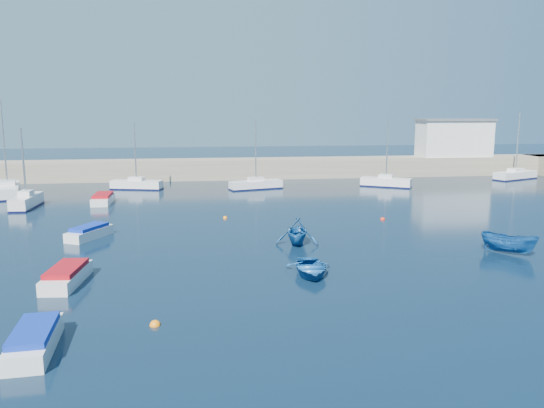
{
  "coord_description": "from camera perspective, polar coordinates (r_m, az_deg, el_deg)",
  "views": [
    {
      "loc": [
        -6.02,
        -25.36,
        9.06
      ],
      "look_at": [
        -0.23,
        16.41,
        1.6
      ],
      "focal_mm": 35.0,
      "sensor_mm": 36.0,
      "label": 1
    }
  ],
  "objects": [
    {
      "name": "sailboat_5",
      "position": [
        63.72,
        -14.36,
        2.07
      ],
      "size": [
        6.12,
        3.12,
        7.82
      ],
      "rotation": [
        0.0,
        0.0,
        1.31
      ],
      "color": "silver",
      "rests_on": "ground"
    },
    {
      "name": "buoy_0",
      "position": [
        23.75,
        -12.46,
        -12.63
      ],
      "size": [
        0.47,
        0.47,
        0.47
      ],
      "primitive_type": "sphere",
      "color": "orange",
      "rests_on": "ground"
    },
    {
      "name": "sailboat_8",
      "position": [
        77.91,
        24.7,
        2.86
      ],
      "size": [
        7.03,
        4.46,
        8.9
      ],
      "rotation": [
        0.0,
        0.0,
        1.98
      ],
      "color": "silver",
      "rests_on": "ground"
    },
    {
      "name": "sailboat_7",
      "position": [
        65.24,
        12.15,
        2.35
      ],
      "size": [
        5.92,
        4.48,
        7.88
      ],
      "rotation": [
        0.0,
        0.0,
        1.03
      ],
      "color": "silver",
      "rests_on": "ground"
    },
    {
      "name": "back_wall",
      "position": [
        72.03,
        -3.06,
        3.83
      ],
      "size": [
        96.0,
        4.5,
        2.6
      ],
      "primitive_type": "cube",
      "color": "gray",
      "rests_on": "ground"
    },
    {
      "name": "buoy_3",
      "position": [
        45.34,
        -5.06,
        -1.54
      ],
      "size": [
        0.38,
        0.38,
        0.38
      ],
      "primitive_type": "sphere",
      "color": "orange",
      "rests_on": "ground"
    },
    {
      "name": "buoy_1",
      "position": [
        45.57,
        11.81,
        -1.65
      ],
      "size": [
        0.41,
        0.41,
        0.41
      ],
      "primitive_type": "sphere",
      "color": "red",
      "rests_on": "ground"
    },
    {
      "name": "sailboat_4",
      "position": [
        63.66,
        -26.52,
        1.39
      ],
      "size": [
        4.28,
        8.12,
        10.19
      ],
      "rotation": [
        0.0,
        0.0,
        0.28
      ],
      "color": "silver",
      "rests_on": "ground"
    },
    {
      "name": "motorboat_1",
      "position": [
        40.28,
        -19.05,
        -2.89
      ],
      "size": [
        2.98,
        4.0,
        0.94
      ],
      "rotation": [
        0.0,
        0.0,
        -0.49
      ],
      "color": "silver",
      "rests_on": "ground"
    },
    {
      "name": "dinghy_center",
      "position": [
        29.87,
        4.15,
        -6.88
      ],
      "size": [
        2.86,
        3.85,
        0.76
      ],
      "primitive_type": "imported",
      "rotation": [
        0.0,
        0.0,
        -0.06
      ],
      "color": "#144D8E",
      "rests_on": "ground"
    },
    {
      "name": "ground",
      "position": [
        27.6,
        5.22,
        -9.17
      ],
      "size": [
        220.0,
        220.0,
        0.0
      ],
      "primitive_type": "plane",
      "color": "black",
      "rests_on": "ground"
    },
    {
      "name": "sailboat_6",
      "position": [
        61.93,
        -1.74,
        2.12
      ],
      "size": [
        6.41,
        3.34,
        8.09
      ],
      "rotation": [
        0.0,
        0.0,
        1.85
      ],
      "color": "silver",
      "rests_on": "ground"
    },
    {
      "name": "motorboat_0",
      "position": [
        30.3,
        -21.21,
        -7.18
      ],
      "size": [
        1.92,
        4.4,
        0.96
      ],
      "rotation": [
        0.0,
        0.0,
        -0.1
      ],
      "color": "silver",
      "rests_on": "ground"
    },
    {
      "name": "motorboat_2",
      "position": [
        55.05,
        -17.71,
        0.56
      ],
      "size": [
        1.64,
        4.68,
        0.96
      ],
      "rotation": [
        0.0,
        0.0,
        0.0
      ],
      "color": "silver",
      "rests_on": "ground"
    },
    {
      "name": "dinghy_right",
      "position": [
        37.2,
        24.13,
        -3.88
      ],
      "size": [
        3.34,
        3.51,
        1.36
      ],
      "primitive_type": "imported",
      "rotation": [
        0.0,
        0.0,
        0.73
      ],
      "color": "#144D8E",
      "rests_on": "ground"
    },
    {
      "name": "motorboat_3",
      "position": [
        22.69,
        -24.2,
        -13.18
      ],
      "size": [
        1.73,
        4.22,
        0.97
      ],
      "rotation": [
        0.0,
        0.0,
        0.07
      ],
      "color": "silver",
      "rests_on": "ground"
    },
    {
      "name": "harbor_office",
      "position": [
        80.04,
        18.99,
        6.65
      ],
      "size": [
        10.0,
        4.0,
        5.0
      ],
      "primitive_type": "cube",
      "color": "silver",
      "rests_on": "back_wall"
    },
    {
      "name": "dinghy_left",
      "position": [
        36.36,
        2.75,
        -2.94
      ],
      "size": [
        3.74,
        4.07,
        1.8
      ],
      "primitive_type": "imported",
      "rotation": [
        0.0,
        0.0,
        -0.26
      ],
      "color": "#144D8E",
      "rests_on": "ground"
    },
    {
      "name": "sailboat_3",
      "position": [
        55.12,
        -24.89,
        0.31
      ],
      "size": [
        1.66,
        5.51,
        7.45
      ],
      "rotation": [
        0.0,
        0.0,
        -0.02
      ],
      "color": "silver",
      "rests_on": "ground"
    }
  ]
}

